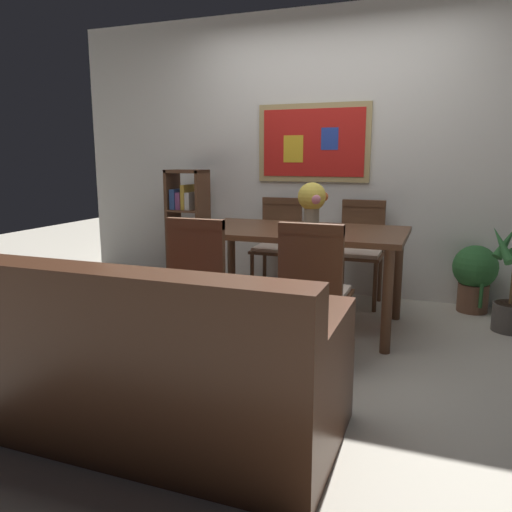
{
  "coord_description": "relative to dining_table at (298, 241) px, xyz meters",
  "views": [
    {
      "loc": [
        1.03,
        -3.11,
        1.27
      ],
      "look_at": [
        -0.09,
        -0.13,
        0.65
      ],
      "focal_mm": 35.08,
      "sensor_mm": 36.0,
      "label": 1
    }
  ],
  "objects": [
    {
      "name": "flower_vase",
      "position": [
        0.1,
        0.02,
        0.31
      ],
      "size": [
        0.22,
        0.21,
        0.35
      ],
      "color": "tan",
      "rests_on": "dining_table"
    },
    {
      "name": "bookshelf",
      "position": [
        -1.31,
        0.68,
        -0.12
      ],
      "size": [
        0.36,
        0.28,
        1.17
      ],
      "color": "brown",
      "rests_on": "ground_plane"
    },
    {
      "name": "potted_ivy",
      "position": [
        1.3,
        0.82,
        -0.34
      ],
      "size": [
        0.36,
        0.36,
        0.56
      ],
      "color": "brown",
      "rests_on": "ground_plane"
    },
    {
      "name": "dining_chair_near_right",
      "position": [
        0.32,
        -0.78,
        -0.12
      ],
      "size": [
        0.4,
        0.41,
        0.91
      ],
      "color": "brown",
      "rests_on": "ground_plane"
    },
    {
      "name": "dining_chair_far_left",
      "position": [
        -0.4,
        0.75,
        -0.12
      ],
      "size": [
        0.4,
        0.41,
        0.91
      ],
      "color": "brown",
      "rests_on": "ground_plane"
    },
    {
      "name": "wall_back_with_painting",
      "position": [
        -0.01,
        1.05,
        0.65
      ],
      "size": [
        5.2,
        0.14,
        2.6
      ],
      "color": "silver",
      "rests_on": "ground_plane"
    },
    {
      "name": "dining_chair_near_left",
      "position": [
        -0.4,
        -0.81,
        -0.12
      ],
      "size": [
        0.4,
        0.41,
        0.91
      ],
      "color": "brown",
      "rests_on": "ground_plane"
    },
    {
      "name": "ground_plane",
      "position": [
        -0.01,
        -0.52,
        -0.66
      ],
      "size": [
        12.0,
        12.0,
        0.0
      ],
      "primitive_type": "plane",
      "color": "beige"
    },
    {
      "name": "dining_table",
      "position": [
        0.0,
        0.0,
        0.0
      ],
      "size": [
        1.6,
        0.92,
        0.75
      ],
      "color": "brown",
      "rests_on": "ground_plane"
    },
    {
      "name": "tv_remote",
      "position": [
        0.21,
        -0.16,
        0.1
      ],
      "size": [
        0.16,
        0.09,
        0.02
      ],
      "color": "black",
      "rests_on": "dining_table"
    },
    {
      "name": "leather_couch",
      "position": [
        -0.25,
        -1.77,
        -0.35
      ],
      "size": [
        1.8,
        0.84,
        0.84
      ],
      "color": "#472819",
      "rests_on": "ground_plane"
    },
    {
      "name": "dining_chair_far_right",
      "position": [
        0.36,
        0.77,
        -0.12
      ],
      "size": [
        0.4,
        0.41,
        0.91
      ],
      "color": "brown",
      "rests_on": "ground_plane"
    }
  ]
}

